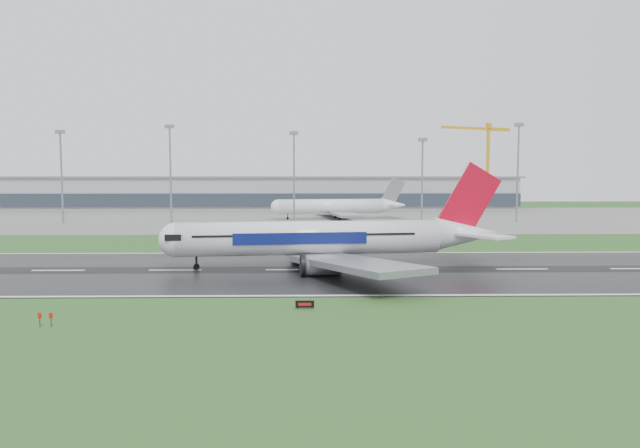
{
  "coord_description": "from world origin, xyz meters",
  "views": [
    {
      "loc": [
        23.01,
        -99.77,
        16.39
      ],
      "look_at": [
        25.08,
        12.0,
        7.0
      ],
      "focal_mm": 32.82,
      "sensor_mm": 36.0,
      "label": 1
    }
  ],
  "objects": [
    {
      "name": "terminal",
      "position": [
        0.0,
        185.0,
        7.5
      ],
      "size": [
        240.0,
        36.0,
        15.0
      ],
      "primitive_type": "cube",
      "color": "gray",
      "rests_on": "ground"
    },
    {
      "name": "floodmast_5",
      "position": [
        94.6,
        100.0,
        16.42
      ],
      "size": [
        0.64,
        0.64,
        32.85
      ],
      "primitive_type": "cylinder",
      "color": "gray",
      "rests_on": "ground"
    },
    {
      "name": "ground",
      "position": [
        0.0,
        0.0,
        0.0
      ],
      "size": [
        520.0,
        520.0,
        0.0
      ],
      "primitive_type": "plane",
      "color": "#23501D",
      "rests_on": "ground"
    },
    {
      "name": "parked_airliner",
      "position": [
        33.2,
        117.14,
        7.67
      ],
      "size": [
        58.74,
        55.78,
        15.17
      ],
      "primitive_type": null,
      "rotation": [
        0.0,
        0.0,
        0.16
      ],
      "color": "white",
      "rests_on": "apron"
    },
    {
      "name": "tower_crane",
      "position": [
        114.82,
        200.0,
        21.45
      ],
      "size": [
        40.38,
        20.22,
        42.9
      ],
      "primitive_type": null,
      "rotation": [
        0.0,
        0.0,
        0.43
      ],
      "color": "orange",
      "rests_on": "ground"
    },
    {
      "name": "floodmast_1",
      "position": [
        -60.78,
        100.0,
        15.15
      ],
      "size": [
        0.64,
        0.64,
        30.3
      ],
      "primitive_type": "cylinder",
      "color": "gray",
      "rests_on": "ground"
    },
    {
      "name": "runway",
      "position": [
        0.0,
        0.0,
        0.05
      ],
      "size": [
        400.0,
        45.0,
        0.1
      ],
      "primitive_type": "cube",
      "color": "black",
      "rests_on": "ground"
    },
    {
      "name": "floodmast_2",
      "position": [
        -24.06,
        100.0,
        16.06
      ],
      "size": [
        0.64,
        0.64,
        32.12
      ],
      "primitive_type": "cylinder",
      "color": "gray",
      "rests_on": "ground"
    },
    {
      "name": "floodmast_4",
      "position": [
        61.71,
        100.0,
        13.88
      ],
      "size": [
        0.64,
        0.64,
        27.76
      ],
      "primitive_type": "cylinder",
      "color": "gray",
      "rests_on": "ground"
    },
    {
      "name": "runway_sign",
      "position": [
        22.45,
        -29.2,
        0.52
      ],
      "size": [
        2.27,
        0.97,
        1.04
      ],
      "primitive_type": null,
      "rotation": [
        0.0,
        0.0,
        -0.32
      ],
      "color": "black",
      "rests_on": "ground"
    },
    {
      "name": "floodmast_3",
      "position": [
        17.84,
        100.0,
        14.97
      ],
      "size": [
        0.64,
        0.64,
        29.95
      ],
      "primitive_type": "cylinder",
      "color": "gray",
      "rests_on": "ground"
    },
    {
      "name": "main_airliner",
      "position": [
        27.36,
        2.78,
        9.0
      ],
      "size": [
        66.42,
        63.89,
        17.79
      ],
      "primitive_type": null,
      "rotation": [
        0.0,
        0.0,
        0.11
      ],
      "color": "white",
      "rests_on": "runway"
    },
    {
      "name": "apron",
      "position": [
        0.0,
        125.0,
        0.04
      ],
      "size": [
        400.0,
        130.0,
        0.08
      ],
      "primitive_type": "cube",
      "color": "slate",
      "rests_on": "ground"
    }
  ]
}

